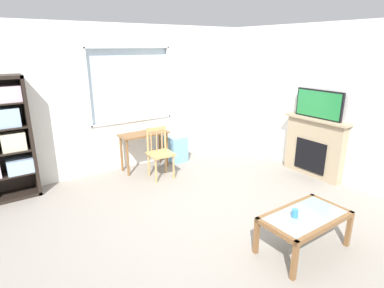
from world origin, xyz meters
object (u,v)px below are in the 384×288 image
tv (319,104)px  sippy_cup (295,213)px  plastic_drawer_unit (176,148)px  coffee_table (305,220)px  wooden_chair (160,153)px  fireplace (314,147)px  desk_under_window (144,140)px

tv → sippy_cup: 2.60m
plastic_drawer_unit → sippy_cup: 3.36m
tv → sippy_cup: size_ratio=9.72×
plastic_drawer_unit → coffee_table: 3.38m
wooden_chair → fireplace: bearing=-32.7°
coffee_table → sippy_cup: bearing=161.4°
fireplace → sippy_cup: size_ratio=13.29×
plastic_drawer_unit → tv: (1.63, -2.06, 1.06)m
fireplace → plastic_drawer_unit: bearing=128.6°
sippy_cup → coffee_table: bearing=-18.6°
coffee_table → fireplace: bearing=32.9°
wooden_chair → sippy_cup: (0.19, -2.75, 0.03)m
plastic_drawer_unit → tv: size_ratio=0.59×
desk_under_window → wooden_chair: wooden_chair is taller
desk_under_window → wooden_chair: (0.05, -0.51, -0.12)m
fireplace → tv: tv is taller
sippy_cup → fireplace: bearing=30.3°
desk_under_window → wooden_chair: bearing=-84.8°
tv → wooden_chair: bearing=147.1°
wooden_chair → desk_under_window: bearing=95.2°
sippy_cup → desk_under_window: bearing=94.1°
desk_under_window → plastic_drawer_unit: 0.80m
coffee_table → plastic_drawer_unit: bearing=83.9°
plastic_drawer_unit → tv: tv is taller
tv → coffee_table: bearing=-146.9°
fireplace → tv: size_ratio=1.37×
wooden_chair → coffee_table: 2.81m
plastic_drawer_unit → coffee_table: plastic_drawer_unit is taller
desk_under_window → coffee_table: 3.34m
wooden_chair → coffee_table: wooden_chair is taller
desk_under_window → tv: 3.18m
tv → coffee_table: tv is taller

